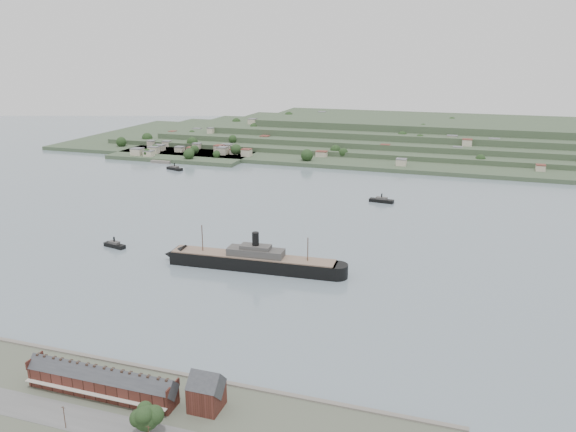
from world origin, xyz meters
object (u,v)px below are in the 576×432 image
(steamship, at_px, (248,260))
(fig_tree, at_px, (146,417))
(gabled_building, at_px, (206,392))
(terrace_row, at_px, (102,382))
(tugboat, at_px, (115,245))

(steamship, height_order, fig_tree, steamship)
(gabled_building, relative_size, steamship, 0.13)
(fig_tree, bearing_deg, gabled_building, 58.45)
(terrace_row, relative_size, gabled_building, 3.95)
(terrace_row, relative_size, tugboat, 3.60)
(gabled_building, distance_m, tugboat, 179.50)
(terrace_row, xyz_separation_m, tugboat, (-87.13, 133.03, -5.20))
(steamship, xyz_separation_m, fig_tree, (23.85, -141.00, 4.04))
(gabled_building, bearing_deg, terrace_row, -173.88)
(gabled_building, height_order, fig_tree, gabled_building)
(terrace_row, distance_m, gabled_building, 37.74)
(gabled_building, xyz_separation_m, fig_tree, (-11.16, -18.17, 0.53))
(terrace_row, bearing_deg, tugboat, 123.22)
(gabled_building, height_order, steamship, steamship)
(terrace_row, xyz_separation_m, steamship, (2.50, 126.85, -2.17))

